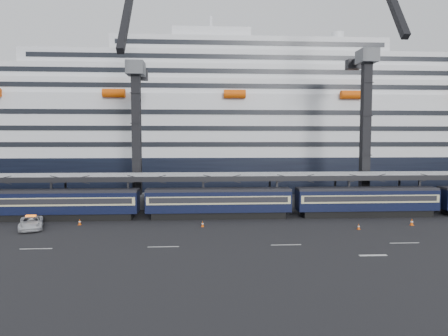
# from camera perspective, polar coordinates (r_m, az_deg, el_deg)

# --- Properties ---
(ground) EXTENTS (260.00, 260.00, 0.00)m
(ground) POSITION_cam_1_polar(r_m,az_deg,el_deg) (44.62, 10.30, -9.40)
(ground) COLOR black
(ground) RESTS_ON ground
(lane_markings) EXTENTS (111.00, 4.27, 0.02)m
(lane_markings) POSITION_cam_1_polar(r_m,az_deg,el_deg) (42.59, 22.92, -10.29)
(lane_markings) COLOR beige
(lane_markings) RESTS_ON ground
(train) EXTENTS (133.05, 3.00, 4.05)m
(train) POSITION_cam_1_polar(r_m,az_deg,el_deg) (53.09, 2.85, -4.77)
(train) COLOR black
(train) RESTS_ON ground
(canopy) EXTENTS (130.00, 6.25, 5.53)m
(canopy) POSITION_cam_1_polar(r_m,az_deg,el_deg) (57.33, 7.05, -1.07)
(canopy) COLOR gray
(canopy) RESTS_ON ground
(cruise_ship) EXTENTS (214.09, 28.84, 34.00)m
(cruise_ship) POSITION_cam_1_polar(r_m,az_deg,el_deg) (88.66, 2.63, 5.32)
(cruise_ship) COLOR black
(cruise_ship) RESTS_ON ground
(crane_dark_near) EXTENTS (4.50, 17.75, 35.08)m
(crane_dark_near) POSITION_cam_1_polar(r_m,az_deg,el_deg) (61.53, -12.45, 5.43)
(crane_dark_near) COLOR #45484C
(crane_dark_near) RESTS_ON ground
(crane_dark_mid) EXTENTS (4.50, 18.24, 39.64)m
(crane_dark_mid) POSITION_cam_1_polar(r_m,az_deg,el_deg) (64.99, 19.73, 6.47)
(crane_dark_mid) COLOR #45484C
(crane_dark_mid) RESTS_ON ground
(pickup_truck) EXTENTS (4.12, 5.88, 1.49)m
(pickup_truck) POSITION_cam_1_polar(r_m,az_deg,el_deg) (51.66, -25.85, -7.05)
(pickup_truck) COLOR silver
(pickup_truck) RESTS_ON ground
(traffic_cone_c) EXTENTS (0.37, 0.37, 0.74)m
(traffic_cone_c) POSITION_cam_1_polar(r_m,az_deg,el_deg) (51.97, -19.92, -7.25)
(traffic_cone_c) COLOR #DE4D07
(traffic_cone_c) RESTS_ON ground
(traffic_cone_d) EXTENTS (0.35, 0.35, 0.70)m
(traffic_cone_d) POSITION_cam_1_polar(r_m,az_deg,el_deg) (47.98, -3.08, -7.97)
(traffic_cone_d) COLOR #DE4D07
(traffic_cone_d) RESTS_ON ground
(traffic_cone_e) EXTENTS (0.34, 0.34, 0.67)m
(traffic_cone_e) POSITION_cam_1_polar(r_m,az_deg,el_deg) (49.08, 18.68, -7.92)
(traffic_cone_e) COLOR #DE4D07
(traffic_cone_e) RESTS_ON ground
(traffic_cone_f) EXTENTS (0.42, 0.42, 0.84)m
(traffic_cone_f) POSITION_cam_1_polar(r_m,az_deg,el_deg) (53.71, 25.25, -6.98)
(traffic_cone_f) COLOR #DE4D07
(traffic_cone_f) RESTS_ON ground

